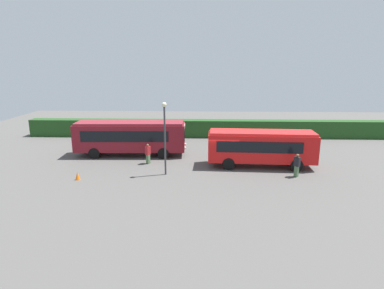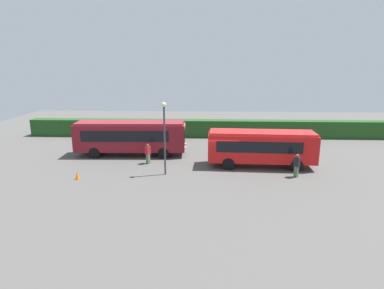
# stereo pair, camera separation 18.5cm
# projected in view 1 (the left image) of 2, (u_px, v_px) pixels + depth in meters

# --- Properties ---
(ground_plane) EXTENTS (64.00, 64.00, 0.00)m
(ground_plane) POSITION_uv_depth(u_px,v_px,m) (222.00, 166.00, 27.07)
(ground_plane) COLOR #514F4C
(bus_maroon) EXTENTS (10.28, 2.80, 3.18)m
(bus_maroon) POSITION_uv_depth(u_px,v_px,m) (130.00, 136.00, 29.79)
(bus_maroon) COLOR maroon
(bus_maroon) RESTS_ON ground_plane
(bus_red) EXTENTS (8.93, 2.74, 3.00)m
(bus_red) POSITION_uv_depth(u_px,v_px,m) (261.00, 146.00, 26.50)
(bus_red) COLOR red
(bus_red) RESTS_ON ground_plane
(person_left) EXTENTS (0.52, 0.49, 1.77)m
(person_left) POSITION_uv_depth(u_px,v_px,m) (127.00, 138.00, 33.02)
(person_left) COLOR black
(person_left) RESTS_ON ground_plane
(person_center) EXTENTS (0.44, 0.54, 1.75)m
(person_center) POSITION_uv_depth(u_px,v_px,m) (148.00, 153.00, 27.45)
(person_center) COLOR #4C6B47
(person_center) RESTS_ON ground_plane
(person_right) EXTENTS (0.48, 0.41, 1.93)m
(person_right) POSITION_uv_depth(u_px,v_px,m) (238.00, 145.00, 29.63)
(person_right) COLOR #4C6B47
(person_right) RESTS_ON ground_plane
(person_far) EXTENTS (0.48, 0.49, 1.80)m
(person_far) POSITION_uv_depth(u_px,v_px,m) (297.00, 165.00, 24.20)
(person_far) COLOR #4C6B47
(person_far) RESTS_ON ground_plane
(hedge_row) EXTENTS (44.00, 1.49, 1.99)m
(hedge_row) POSITION_uv_depth(u_px,v_px,m) (217.00, 129.00, 37.62)
(hedge_row) COLOR #20481C
(hedge_row) RESTS_ON ground_plane
(traffic_cone) EXTENTS (0.36, 0.36, 0.60)m
(traffic_cone) POSITION_uv_depth(u_px,v_px,m) (78.00, 176.00, 23.75)
(traffic_cone) COLOR orange
(traffic_cone) RESTS_ON ground_plane
(lamppost) EXTENTS (0.36, 0.36, 5.61)m
(lamppost) POSITION_uv_depth(u_px,v_px,m) (165.00, 130.00, 24.10)
(lamppost) COLOR #38383D
(lamppost) RESTS_ON ground_plane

